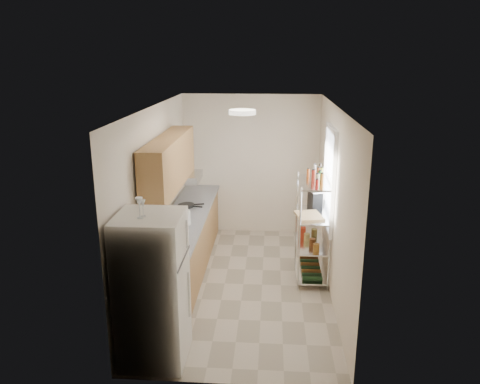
% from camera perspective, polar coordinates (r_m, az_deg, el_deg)
% --- Properties ---
extents(room, '(2.52, 4.42, 2.62)m').
position_cam_1_polar(room, '(6.57, 0.44, -1.04)').
color(room, '#B7A894').
rests_on(room, ground).
extents(counter_run, '(0.63, 3.51, 0.90)m').
position_cam_1_polar(counter_run, '(7.37, -6.56, -6.16)').
color(counter_run, '#A67246').
rests_on(counter_run, ground).
extents(upper_cabinets, '(0.33, 2.20, 0.72)m').
position_cam_1_polar(upper_cabinets, '(6.67, -8.60, 3.60)').
color(upper_cabinets, '#A67246').
rests_on(upper_cabinets, room).
extents(range_hood, '(0.50, 0.60, 0.12)m').
position_cam_1_polar(range_hood, '(7.52, -6.77, 1.82)').
color(range_hood, '#B7BABC').
rests_on(range_hood, room).
extents(window, '(0.06, 1.00, 1.46)m').
position_cam_1_polar(window, '(6.88, 10.87, 1.63)').
color(window, white).
rests_on(window, room).
extents(bakers_rack, '(0.45, 0.90, 1.73)m').
position_cam_1_polar(bakers_rack, '(6.92, 8.92, -1.98)').
color(bakers_rack, silver).
rests_on(bakers_rack, ground).
extents(ceiling_dome, '(0.34, 0.34, 0.05)m').
position_cam_1_polar(ceiling_dome, '(6.01, 0.29, 9.73)').
color(ceiling_dome, white).
rests_on(ceiling_dome, room).
extents(refrigerator, '(0.69, 0.69, 1.69)m').
position_cam_1_polar(refrigerator, '(5.22, -10.59, -11.57)').
color(refrigerator, white).
rests_on(refrigerator, ground).
extents(wine_glass_a, '(0.06, 0.06, 0.18)m').
position_cam_1_polar(wine_glass_a, '(4.84, -11.76, -1.94)').
color(wine_glass_a, silver).
rests_on(wine_glass_a, refrigerator).
extents(wine_glass_b, '(0.08, 0.08, 0.22)m').
position_cam_1_polar(wine_glass_b, '(4.79, -12.15, -1.89)').
color(wine_glass_b, silver).
rests_on(wine_glass_b, refrigerator).
extents(rice_cooker, '(0.25, 0.25, 0.20)m').
position_cam_1_polar(rice_cooker, '(6.83, -7.11, -3.13)').
color(rice_cooker, white).
rests_on(rice_cooker, counter_run).
extents(frying_pan_large, '(0.29, 0.29, 0.04)m').
position_cam_1_polar(frying_pan_large, '(7.61, -6.65, -1.68)').
color(frying_pan_large, black).
rests_on(frying_pan_large, counter_run).
extents(frying_pan_small, '(0.27, 0.27, 0.04)m').
position_cam_1_polar(frying_pan_small, '(7.64, -6.44, -1.59)').
color(frying_pan_small, black).
rests_on(frying_pan_small, counter_run).
extents(cutting_board, '(0.44, 0.51, 0.03)m').
position_cam_1_polar(cutting_board, '(6.85, 8.42, -2.88)').
color(cutting_board, tan).
rests_on(cutting_board, bakers_rack).
extents(espresso_machine, '(0.22, 0.27, 0.28)m').
position_cam_1_polar(espresso_machine, '(7.23, 9.14, -0.86)').
color(espresso_machine, black).
rests_on(espresso_machine, bakers_rack).
extents(storage_bag, '(0.11, 0.15, 0.16)m').
position_cam_1_polar(storage_bag, '(7.30, 7.58, -4.84)').
color(storage_bag, '#B42E16').
rests_on(storage_bag, bakers_rack).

